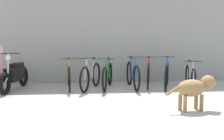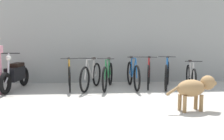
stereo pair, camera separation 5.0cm
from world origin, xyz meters
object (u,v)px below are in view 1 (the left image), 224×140
at_px(bicycle_0, 69,76).
at_px(motorcycle, 15,75).
at_px(bicycle_4, 148,74).
at_px(bicycle_6, 190,76).
at_px(bicycle_2, 107,76).
at_px(stray_dog, 195,88).
at_px(bicycle_1, 91,76).
at_px(bicycle_3, 133,75).
at_px(bicycle_5, 167,75).

distance_m(bicycle_0, motorcycle, 1.47).
relative_size(bicycle_4, bicycle_6, 1.05).
xyz_separation_m(bicycle_2, stray_dog, (1.57, -2.40, 0.09)).
bearing_deg(motorcycle, bicycle_1, 95.42).
relative_size(bicycle_2, bicycle_6, 1.08).
distance_m(bicycle_0, bicycle_1, 0.62).
bearing_deg(bicycle_0, motorcycle, -94.41).
bearing_deg(bicycle_0, bicycle_3, 82.92).
xyz_separation_m(bicycle_1, stray_dog, (2.03, -2.33, 0.09)).
height_order(bicycle_0, bicycle_6, bicycle_0).
distance_m(bicycle_0, bicycle_4, 2.29).
relative_size(bicycle_4, bicycle_5, 1.03).
bearing_deg(bicycle_1, bicycle_5, 109.94).
distance_m(bicycle_0, bicycle_2, 1.08).
bearing_deg(stray_dog, bicycle_1, 120.50).
bearing_deg(bicycle_1, motorcycle, -73.01).
distance_m(bicycle_0, bicycle_3, 1.80).
relative_size(bicycle_1, motorcycle, 0.91).
height_order(bicycle_3, bicycle_4, bicycle_3).
relative_size(bicycle_3, bicycle_5, 1.06).
height_order(bicycle_2, stray_dog, bicycle_2).
height_order(bicycle_3, bicycle_5, bicycle_5).
xyz_separation_m(bicycle_0, bicycle_3, (1.80, -0.03, 0.00)).
relative_size(bicycle_4, motorcycle, 0.94).
relative_size(bicycle_4, stray_dog, 1.55).
bearing_deg(bicycle_1, bicycle_2, 116.65).
relative_size(bicycle_0, bicycle_6, 1.05).
xyz_separation_m(bicycle_1, bicycle_5, (2.16, 0.04, 0.01)).
relative_size(bicycle_0, bicycle_5, 1.03).
bearing_deg(bicycle_3, bicycle_5, 85.50).
bearing_deg(bicycle_0, bicycle_1, 73.88).
xyz_separation_m(bicycle_0, bicycle_5, (2.77, -0.07, 0.01)).
bearing_deg(bicycle_2, bicycle_1, -70.35).
bearing_deg(bicycle_1, bicycle_3, 112.49).
relative_size(bicycle_0, motorcycle, 0.94).
bearing_deg(bicycle_2, bicycle_0, -80.51).
bearing_deg(bicycle_6, motorcycle, -78.45).
distance_m(bicycle_6, motorcycle, 4.94).
height_order(bicycle_1, bicycle_6, bicycle_1).
xyz_separation_m(bicycle_6, stray_dog, (-0.83, -2.37, 0.12)).
xyz_separation_m(bicycle_4, bicycle_6, (1.18, -0.21, -0.05)).
bearing_deg(bicycle_5, bicycle_2, -72.06).
bearing_deg(bicycle_5, stray_dog, 15.59).
bearing_deg(stray_dog, bicycle_4, 87.34).
xyz_separation_m(bicycle_0, bicycle_1, (0.61, -0.11, -0.01)).
distance_m(bicycle_4, bicycle_5, 0.52).
bearing_deg(stray_dog, bicycle_3, 98.80).
bearing_deg(bicycle_0, stray_dog, 41.23).
height_order(bicycle_0, stray_dog, bicycle_0).
bearing_deg(motorcycle, bicycle_4, 99.89).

